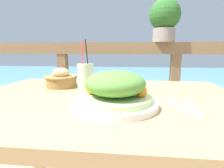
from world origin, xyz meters
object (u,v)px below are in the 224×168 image
bread_basket (61,79)px  potted_plant (165,19)px  drink_glass (86,76)px  salad_plate (115,91)px

bread_basket → potted_plant: bearing=40.2°
drink_glass → potted_plant: potted_plant is taller
potted_plant → salad_plate: bearing=-109.8°
drink_glass → potted_plant: (0.47, 0.56, 0.36)m
salad_plate → drink_glass: drink_glass is taller
bread_basket → drink_glass: bearing=-14.0°
drink_glass → potted_plant: size_ratio=0.78×
salad_plate → bread_basket: salad_plate is taller
salad_plate → drink_glass: (-0.17, 0.27, 0.01)m
drink_glass → bread_basket: 0.15m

